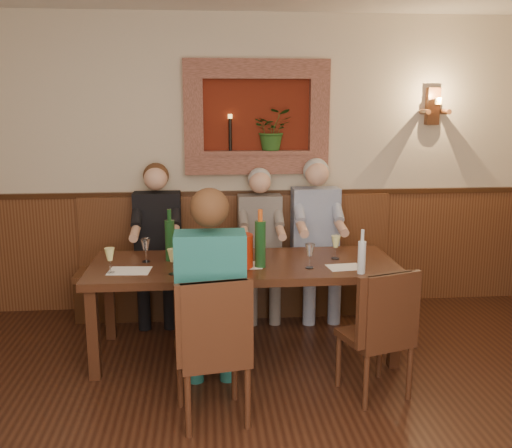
% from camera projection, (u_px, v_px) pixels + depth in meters
% --- Properties ---
extents(room_shell, '(6.04, 6.04, 2.82)m').
position_uv_depth(room_shell, '(272.00, 126.00, 2.45)').
color(room_shell, beige).
rests_on(room_shell, ground).
extents(wainscoting, '(6.02, 6.02, 1.15)m').
position_uv_depth(wainscoting, '(271.00, 402.00, 2.72)').
color(wainscoting, '#4F2A16').
rests_on(wainscoting, ground).
extents(wall_niche, '(1.36, 0.30, 1.06)m').
position_uv_depth(wall_niche, '(261.00, 122.00, 5.35)').
color(wall_niche, '#601B0D').
rests_on(wall_niche, ground).
extents(wall_sconce, '(0.25, 0.20, 0.35)m').
position_uv_depth(wall_sconce, '(433.00, 107.00, 5.46)').
color(wall_sconce, '#4F2A16').
rests_on(wall_sconce, ground).
extents(dining_table, '(2.40, 0.90, 0.75)m').
position_uv_depth(dining_table, '(244.00, 272.00, 4.50)').
color(dining_table, '#381D10').
rests_on(dining_table, ground).
extents(bench, '(3.00, 0.45, 1.11)m').
position_uv_depth(bench, '(237.00, 278.00, 5.50)').
color(bench, '#381E0F').
rests_on(bench, ground).
extents(chair_near_left, '(0.50, 0.50, 0.97)m').
position_uv_depth(chair_near_left, '(213.00, 378.00, 3.60)').
color(chair_near_left, '#381D10').
rests_on(chair_near_left, ground).
extents(chair_near_right, '(0.51, 0.51, 0.92)m').
position_uv_depth(chair_near_right, '(375.00, 358.00, 3.92)').
color(chair_near_right, '#381D10').
rests_on(chair_near_right, ground).
extents(person_bench_left, '(0.43, 0.53, 1.45)m').
position_uv_depth(person_bench_left, '(158.00, 256.00, 5.27)').
color(person_bench_left, black).
rests_on(person_bench_left, ground).
extents(person_bench_mid, '(0.41, 0.50, 1.39)m').
position_uv_depth(person_bench_mid, '(260.00, 256.00, 5.36)').
color(person_bench_mid, '#554F4D').
rests_on(person_bench_mid, ground).
extents(person_bench_right, '(0.44, 0.54, 1.48)m').
position_uv_depth(person_bench_right, '(316.00, 250.00, 5.40)').
color(person_bench_right, navy).
rests_on(person_bench_right, ground).
extents(person_chair_front, '(0.44, 0.54, 1.48)m').
position_uv_depth(person_chair_front, '(211.00, 316.00, 3.74)').
color(person_chair_front, '#194F58').
rests_on(person_chair_front, ground).
extents(spittoon_bucket, '(0.28, 0.28, 0.25)m').
position_uv_depth(spittoon_bucket, '(239.00, 251.00, 4.35)').
color(spittoon_bucket, red).
rests_on(spittoon_bucket, dining_table).
extents(wine_bottle_green_a, '(0.10, 0.10, 0.45)m').
position_uv_depth(wine_bottle_green_a, '(260.00, 243.00, 4.34)').
color(wine_bottle_green_a, '#19471E').
rests_on(wine_bottle_green_a, dining_table).
extents(wine_bottle_green_b, '(0.10, 0.10, 0.42)m').
position_uv_depth(wine_bottle_green_b, '(170.00, 239.00, 4.52)').
color(wine_bottle_green_b, '#19471E').
rests_on(wine_bottle_green_b, dining_table).
extents(water_bottle, '(0.07, 0.07, 0.33)m').
position_uv_depth(water_bottle, '(362.00, 256.00, 4.19)').
color(water_bottle, silver).
rests_on(water_bottle, dining_table).
extents(tasting_sheet_a, '(0.32, 0.24, 0.00)m').
position_uv_depth(tasting_sheet_a, '(130.00, 271.00, 4.27)').
color(tasting_sheet_a, white).
rests_on(tasting_sheet_a, dining_table).
extents(tasting_sheet_b, '(0.32, 0.24, 0.00)m').
position_uv_depth(tasting_sheet_b, '(241.00, 266.00, 4.40)').
color(tasting_sheet_b, white).
rests_on(tasting_sheet_b, dining_table).
extents(tasting_sheet_c, '(0.28, 0.21, 0.00)m').
position_uv_depth(tasting_sheet_c, '(345.00, 267.00, 4.36)').
color(tasting_sheet_c, white).
rests_on(tasting_sheet_c, dining_table).
extents(tasting_sheet_d, '(0.30, 0.22, 0.00)m').
position_uv_depth(tasting_sheet_d, '(206.00, 274.00, 4.19)').
color(tasting_sheet_d, white).
rests_on(tasting_sheet_d, dining_table).
extents(wine_glass_0, '(0.08, 0.08, 0.19)m').
position_uv_depth(wine_glass_0, '(146.00, 250.00, 4.49)').
color(wine_glass_0, white).
rests_on(wine_glass_0, dining_table).
extents(wine_glass_1, '(0.08, 0.08, 0.19)m').
position_uv_depth(wine_glass_1, '(110.00, 261.00, 4.20)').
color(wine_glass_1, '#DDDF85').
rests_on(wine_glass_1, dining_table).
extents(wine_glass_2, '(0.08, 0.08, 0.19)m').
position_uv_depth(wine_glass_2, '(248.00, 255.00, 4.35)').
color(wine_glass_2, '#DDDF85').
rests_on(wine_glass_2, dining_table).
extents(wine_glass_3, '(0.08, 0.08, 0.19)m').
position_uv_depth(wine_glass_3, '(310.00, 256.00, 4.33)').
color(wine_glass_3, white).
rests_on(wine_glass_3, dining_table).
extents(wine_glass_4, '(0.08, 0.08, 0.19)m').
position_uv_depth(wine_glass_4, '(218.00, 264.00, 4.11)').
color(wine_glass_4, '#DDDF85').
rests_on(wine_glass_4, dining_table).
extents(wine_glass_5, '(0.08, 0.08, 0.19)m').
position_uv_depth(wine_glass_5, '(173.00, 262.00, 4.17)').
color(wine_glass_5, '#DDDF85').
rests_on(wine_glass_5, dining_table).
extents(wine_glass_6, '(0.08, 0.08, 0.19)m').
position_uv_depth(wine_glass_6, '(336.00, 247.00, 4.58)').
color(wine_glass_6, '#DDDF85').
rests_on(wine_glass_6, dining_table).
extents(wine_glass_7, '(0.08, 0.08, 0.19)m').
position_uv_depth(wine_glass_7, '(215.00, 250.00, 4.51)').
color(wine_glass_7, white).
rests_on(wine_glass_7, dining_table).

